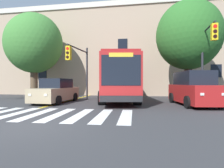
% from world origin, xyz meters
% --- Properties ---
extents(ground_plane, '(120.00, 120.00, 0.00)m').
position_xyz_m(ground_plane, '(0.00, 0.00, 0.00)').
color(ground_plane, '#38383A').
extents(crosswalk, '(8.29, 3.85, 0.01)m').
position_xyz_m(crosswalk, '(-0.56, 2.35, 0.00)').
color(crosswalk, white).
rests_on(crosswalk, ground).
extents(lane_line_yellow_inner, '(0.12, 36.00, 0.01)m').
position_xyz_m(lane_line_yellow_inner, '(-2.18, 16.35, 0.00)').
color(lane_line_yellow_inner, gold).
rests_on(lane_line_yellow_inner, ground).
extents(lane_line_yellow_outer, '(0.12, 36.00, 0.01)m').
position_xyz_m(lane_line_yellow_outer, '(-2.02, 16.35, 0.00)').
color(lane_line_yellow_outer, gold).
rests_on(lane_line_yellow_outer, ground).
extents(city_bus, '(4.10, 11.10, 3.53)m').
position_xyz_m(city_bus, '(2.03, 9.70, 1.92)').
color(city_bus, '#B22323').
rests_on(city_bus, ground).
extents(car_tan_near_lane, '(2.22, 4.87, 1.85)m').
position_xyz_m(car_tan_near_lane, '(-2.55, 7.20, 0.85)').
color(car_tan_near_lane, tan).
rests_on(car_tan_near_lane, ground).
extents(car_red_far_lane, '(2.62, 5.10, 2.30)m').
position_xyz_m(car_red_far_lane, '(7.49, 7.03, 1.09)').
color(car_red_far_lane, '#AD1E1E').
rests_on(car_red_far_lane, ground).
extents(car_teal_behind_bus, '(2.42, 4.46, 1.80)m').
position_xyz_m(car_teal_behind_bus, '(3.19, 18.76, 0.82)').
color(car_teal_behind_bus, '#236B70').
rests_on(car_teal_behind_bus, ground).
extents(traffic_light_near_corner, '(0.42, 2.74, 5.54)m').
position_xyz_m(traffic_light_near_corner, '(8.40, 7.16, 3.72)').
color(traffic_light_near_corner, '#28282D').
rests_on(traffic_light_near_corner, ground).
extents(traffic_light_overhead, '(0.59, 3.65, 4.69)m').
position_xyz_m(traffic_light_overhead, '(-0.98, 8.11, 3.16)').
color(traffic_light_overhead, '#28282D').
rests_on(traffic_light_overhead, ground).
extents(street_tree_curbside_large, '(7.07, 7.18, 8.54)m').
position_xyz_m(street_tree_curbside_large, '(8.02, 10.26, 5.58)').
color(street_tree_curbside_large, '#4C3D2D').
rests_on(street_tree_curbside_large, ground).
extents(street_tree_curbside_small, '(7.37, 6.97, 8.92)m').
position_xyz_m(street_tree_curbside_small, '(-7.30, 11.59, 5.72)').
color(street_tree_curbside_small, brown).
rests_on(street_tree_curbside_small, ground).
extents(building_facade, '(38.09, 9.18, 11.28)m').
position_xyz_m(building_facade, '(-3.16, 19.34, 5.65)').
color(building_facade, tan).
rests_on(building_facade, ground).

